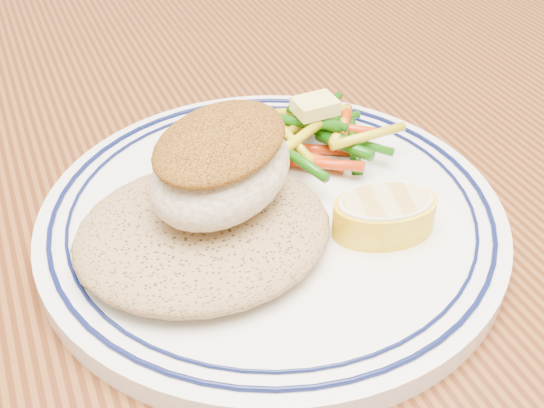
{
  "coord_description": "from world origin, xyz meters",
  "views": [
    {
      "loc": [
        -0.17,
        -0.31,
        1.03
      ],
      "look_at": [
        -0.04,
        -0.01,
        0.77
      ],
      "focal_mm": 45.0,
      "sensor_mm": 36.0,
      "label": 1
    }
  ],
  "objects_px": {
    "fish_fillet": "(221,164)",
    "plate": "(272,217)",
    "lemon_wedge": "(384,213)",
    "rice_pilaf": "(203,227)",
    "vegetable_pile": "(313,138)",
    "dining_table": "(321,305)"
  },
  "relations": [
    {
      "from": "plate",
      "to": "rice_pilaf",
      "type": "distance_m",
      "value": 0.05
    },
    {
      "from": "fish_fillet",
      "to": "lemon_wedge",
      "type": "distance_m",
      "value": 0.1
    },
    {
      "from": "dining_table",
      "to": "fish_fillet",
      "type": "distance_m",
      "value": 0.18
    },
    {
      "from": "plate",
      "to": "lemon_wedge",
      "type": "height_order",
      "value": "lemon_wedge"
    },
    {
      "from": "dining_table",
      "to": "rice_pilaf",
      "type": "xyz_separation_m",
      "value": [
        -0.09,
        -0.02,
        0.13
      ]
    },
    {
      "from": "lemon_wedge",
      "to": "fish_fillet",
      "type": "bearing_deg",
      "value": 155.09
    },
    {
      "from": "plate",
      "to": "vegetable_pile",
      "type": "xyz_separation_m",
      "value": [
        0.05,
        0.05,
        0.02
      ]
    },
    {
      "from": "rice_pilaf",
      "to": "fish_fillet",
      "type": "height_order",
      "value": "fish_fillet"
    },
    {
      "from": "dining_table",
      "to": "lemon_wedge",
      "type": "bearing_deg",
      "value": -81.05
    },
    {
      "from": "fish_fillet",
      "to": "rice_pilaf",
      "type": "bearing_deg",
      "value": -148.49
    },
    {
      "from": "vegetable_pile",
      "to": "plate",
      "type": "bearing_deg",
      "value": -137.28
    },
    {
      "from": "fish_fillet",
      "to": "plate",
      "type": "bearing_deg",
      "value": 7.57
    },
    {
      "from": "fish_fillet",
      "to": "lemon_wedge",
      "type": "xyz_separation_m",
      "value": [
        0.08,
        -0.04,
        -0.03
      ]
    },
    {
      "from": "rice_pilaf",
      "to": "fish_fillet",
      "type": "xyz_separation_m",
      "value": [
        0.02,
        0.01,
        0.03
      ]
    },
    {
      "from": "plate",
      "to": "vegetable_pile",
      "type": "bearing_deg",
      "value": 42.72
    },
    {
      "from": "vegetable_pile",
      "to": "rice_pilaf",
      "type": "bearing_deg",
      "value": -148.55
    },
    {
      "from": "dining_table",
      "to": "plate",
      "type": "bearing_deg",
      "value": -168.19
    },
    {
      "from": "rice_pilaf",
      "to": "vegetable_pile",
      "type": "distance_m",
      "value": 0.12
    },
    {
      "from": "plate",
      "to": "fish_fillet",
      "type": "height_order",
      "value": "fish_fillet"
    },
    {
      "from": "rice_pilaf",
      "to": "vegetable_pile",
      "type": "bearing_deg",
      "value": 31.45
    },
    {
      "from": "dining_table",
      "to": "vegetable_pile",
      "type": "distance_m",
      "value": 0.13
    },
    {
      "from": "fish_fillet",
      "to": "vegetable_pile",
      "type": "bearing_deg",
      "value": 31.43
    }
  ]
}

